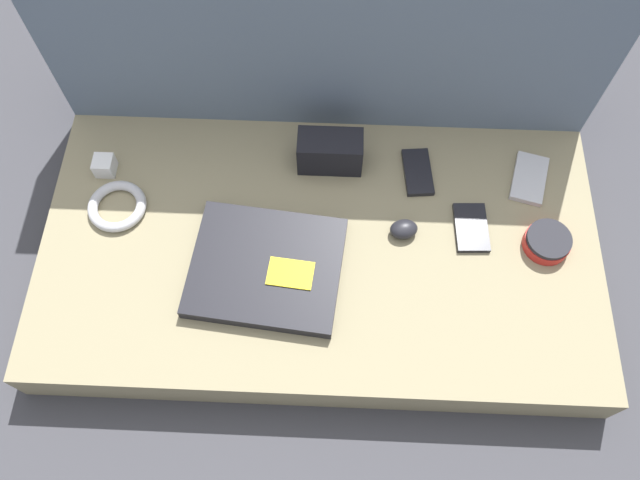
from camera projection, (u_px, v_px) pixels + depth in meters
name	position (u px, v px, depth m)	size (l,w,h in m)	color
ground_plane	(320.00, 265.00, 1.38)	(8.00, 8.00, 0.00)	#38383D
couch_seat	(320.00, 255.00, 1.33)	(1.16, 0.62, 0.10)	#847A5B
couch_backrest	(328.00, 40.00, 1.33)	(1.16, 0.20, 0.52)	slate
laptop	(266.00, 267.00, 1.25)	(0.32, 0.28, 0.03)	black
computer_mouse	(404.00, 229.00, 1.28)	(0.07, 0.05, 0.03)	black
speaker_puck	(547.00, 242.00, 1.27)	(0.09, 0.09, 0.03)	red
phone_silver	(471.00, 228.00, 1.30)	(0.07, 0.11, 0.01)	black
phone_black	(529.00, 178.00, 1.35)	(0.10, 0.14, 0.01)	#B7B7BC
phone_small	(418.00, 172.00, 1.36)	(0.07, 0.12, 0.01)	black
camera_pouch	(330.00, 152.00, 1.34)	(0.14, 0.07, 0.09)	black
charger_brick	(105.00, 165.00, 1.35)	(0.04, 0.04, 0.04)	silver
cable_coil	(117.00, 206.00, 1.31)	(0.12, 0.12, 0.02)	#B2B2B7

